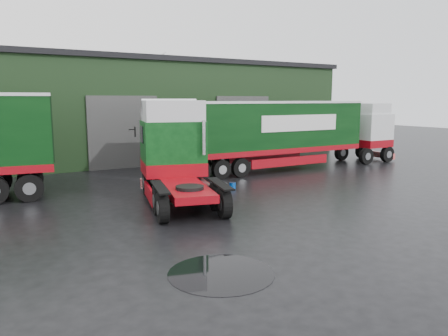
{
  "coord_description": "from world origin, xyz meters",
  "views": [
    {
      "loc": [
        -6.12,
        -9.44,
        3.82
      ],
      "look_at": [
        0.99,
        1.89,
        1.7
      ],
      "focal_mm": 35.0,
      "sensor_mm": 36.0,
      "label": 1
    }
  ],
  "objects_px": {
    "wash_bucket": "(232,185)",
    "tree_back_b": "(147,100)",
    "hero_tractor": "(181,153)",
    "warehouse": "(92,109)",
    "lorry_right": "(270,136)"
  },
  "relations": [
    {
      "from": "wash_bucket",
      "to": "tree_back_b",
      "type": "distance_m",
      "value": 24.99
    },
    {
      "from": "hero_tractor",
      "to": "wash_bucket",
      "type": "relative_size",
      "value": 22.47
    },
    {
      "from": "warehouse",
      "to": "wash_bucket",
      "type": "relative_size",
      "value": 118.59
    },
    {
      "from": "hero_tractor",
      "to": "lorry_right",
      "type": "distance_m",
      "value": 8.79
    },
    {
      "from": "hero_tractor",
      "to": "wash_bucket",
      "type": "distance_m",
      "value": 3.97
    },
    {
      "from": "lorry_right",
      "to": "tree_back_b",
      "type": "relative_size",
      "value": 1.9
    },
    {
      "from": "hero_tractor",
      "to": "warehouse",
      "type": "bearing_deg",
      "value": 101.34
    },
    {
      "from": "lorry_right",
      "to": "hero_tractor",
      "type": "bearing_deg",
      "value": -57.04
    },
    {
      "from": "hero_tractor",
      "to": "lorry_right",
      "type": "relative_size",
      "value": 0.43
    },
    {
      "from": "hero_tractor",
      "to": "wash_bucket",
      "type": "bearing_deg",
      "value": 41.06
    },
    {
      "from": "warehouse",
      "to": "hero_tractor",
      "type": "bearing_deg",
      "value": -94.45
    },
    {
      "from": "warehouse",
      "to": "lorry_right",
      "type": "xyz_separation_m",
      "value": [
        6.34,
        -11.0,
        -1.28
      ]
    },
    {
      "from": "hero_tractor",
      "to": "wash_bucket",
      "type": "height_order",
      "value": "hero_tractor"
    },
    {
      "from": "wash_bucket",
      "to": "tree_back_b",
      "type": "bearing_deg",
      "value": 75.96
    },
    {
      "from": "warehouse",
      "to": "wash_bucket",
      "type": "height_order",
      "value": "warehouse"
    }
  ]
}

